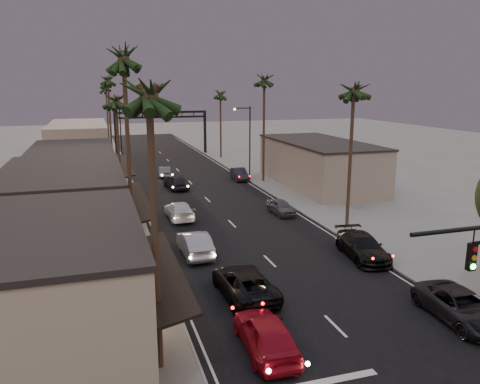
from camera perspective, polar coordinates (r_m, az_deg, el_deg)
ground at (r=50.81m, az=-4.76°, el=-0.16°), size 200.00×200.00×0.00m
road at (r=55.59m, az=-5.87°, el=0.95°), size 14.00×120.00×0.02m
sidewalk_left at (r=61.45m, az=-15.90°, el=1.72°), size 5.00×92.00×0.12m
sidewalk_right at (r=64.62m, az=1.17°, el=2.74°), size 5.00×92.00×0.12m
storefront_near at (r=22.28m, az=-22.51°, el=-11.05°), size 8.00×12.00×5.50m
storefront_mid at (r=35.54m, az=-20.61°, el=-2.09°), size 8.00×14.00×5.50m
storefront_far at (r=51.22m, az=-19.66°, el=2.09°), size 8.00×16.00×5.00m
storefront_dist at (r=73.90m, az=-19.06°, el=5.63°), size 8.00×20.00×6.00m
building_right at (r=54.97m, az=9.61°, el=3.35°), size 8.00×18.00×5.00m
arch at (r=79.30m, az=-9.59°, el=8.43°), size 15.20×0.40×7.27m
streetlight_right at (r=56.49m, az=0.94°, el=6.68°), size 2.13×0.30×9.00m
streetlight_left at (r=66.76m, az=-14.10°, el=7.25°), size 2.13×0.30×9.00m
palm_la at (r=17.49m, az=-11.10°, el=12.73°), size 3.20×3.20×13.20m
palm_lb at (r=30.51m, az=-14.07°, el=16.20°), size 3.20×3.20×15.20m
palm_lc at (r=44.43m, az=-14.96°, el=11.22°), size 3.20×3.20×12.20m
palm_ld at (r=63.42m, az=-15.85°, el=13.30°), size 3.20×3.20×14.20m
palm_ra at (r=37.61m, az=13.75°, el=12.55°), size 3.20×3.20×13.20m
palm_rb at (r=55.78m, az=2.99°, el=13.88°), size 3.20×3.20×14.20m
palm_rc at (r=74.87m, az=-2.41°, el=12.13°), size 3.20×3.20×12.20m
palm_far at (r=86.41m, az=-16.07°, el=12.40°), size 3.20×3.20×13.20m
oncoming_red at (r=21.35m, az=3.16°, el=-16.84°), size 2.20×5.03×1.69m
oncoming_pickup at (r=26.25m, az=0.54°, el=-11.02°), size 2.71×5.71×1.57m
oncoming_silver at (r=32.44m, az=-5.55°, el=-6.27°), size 1.81×4.98×1.63m
oncoming_white at (r=41.29m, az=-7.43°, el=-2.23°), size 2.22×5.16×1.48m
oncoming_dgrey at (r=53.13m, az=-7.75°, el=1.27°), size 2.53×5.12×1.68m
oncoming_grey_far at (r=60.49m, az=-9.16°, el=2.46°), size 1.93×4.19×1.33m
curbside_near at (r=26.16m, az=25.40°, el=-12.50°), size 2.81×5.58×1.51m
curbside_black at (r=32.81m, az=14.70°, el=-6.45°), size 2.90×5.74×1.60m
curbside_grey at (r=42.50m, az=5.04°, el=-1.83°), size 1.76×3.98×1.33m
curbside_far at (r=57.81m, az=-0.10°, el=2.20°), size 1.79×4.45×1.44m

